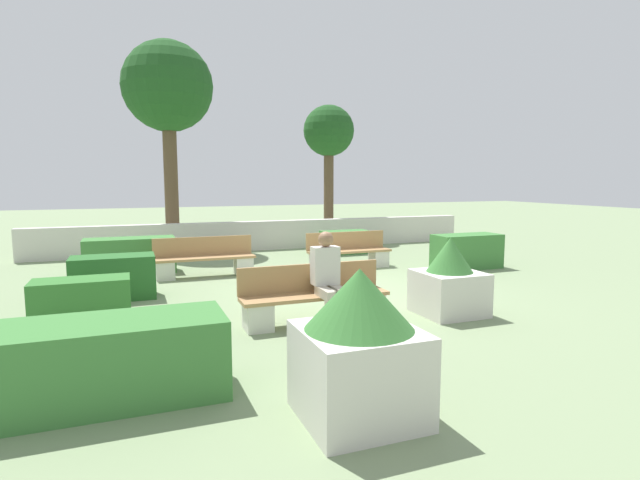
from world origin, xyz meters
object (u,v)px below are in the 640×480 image
Objects in this scene: bench_left_side at (205,261)px; tree_leftmost at (168,90)px; bench_right_side at (349,254)px; person_seated_man at (328,274)px; tree_center_left at (329,135)px; planter_corner_left at (449,281)px; planter_corner_right at (359,346)px; bench_front at (315,300)px.

bench_left_side is 0.35× the size of tree_leftmost.
bench_right_side is 1.49× the size of person_seated_man.
tree_center_left is at bearing 57.81° from bench_left_side.
planter_corner_left is 0.26× the size of tree_center_left.
tree_leftmost is at bearing 99.05° from person_seated_man.
bench_front is at bearing 77.06° from planter_corner_right.
planter_corner_right is (-0.65, -2.82, 0.31)m from bench_front.
bench_front is 0.45m from person_seated_man.
tree_leftmost is (-3.53, 4.69, 4.24)m from bench_right_side.
tree_center_left reaches higher than person_seated_man.
planter_corner_left is 3.71m from planter_corner_right.
person_seated_man is at bearing -108.95° from bench_right_side.
bench_front is 1.64× the size of planter_corner_right.
bench_right_side is at bearing -53.03° from tree_leftmost.
planter_corner_right is (-0.80, -2.68, -0.08)m from person_seated_man.
bench_right_side is 4.19m from planter_corner_left.
bench_right_side is (2.29, 3.88, -0.01)m from bench_front.
person_seated_man reaches higher than bench_front.
planter_corner_left is at bearing -101.09° from tree_center_left.
planter_corner_right is (0.31, -6.87, 0.31)m from bench_left_side.
person_seated_man reaches higher than planter_corner_left.
bench_left_side is at bearing -173.84° from bench_right_side.
bench_front is 1.82× the size of planter_corner_left.
bench_front is 9.64m from tree_leftmost.
bench_left_side is 6.88m from planter_corner_right.
planter_corner_left is 0.20× the size of tree_leftmost.
tree_leftmost is (-1.23, 8.57, 4.23)m from bench_front.
tree_leftmost is at bearing -173.52° from tree_center_left.
person_seated_man is at bearing 175.45° from planter_corner_left.
bench_left_side is 1.06× the size of bench_right_side.
bench_left_side is 5.30m from planter_corner_left.
bench_right_side is at bearing 62.01° from person_seated_man.
person_seated_man is 9.62m from tree_leftmost.
tree_leftmost is at bearing 136.00° from bench_right_side.
planter_corner_left is 10.29m from tree_leftmost.
person_seated_man reaches higher than bench_right_side.
bench_front is 1.09× the size of bench_right_side.
tree_center_left is at bearing 78.91° from planter_corner_left.
tree_leftmost reaches higher than tree_center_left.
bench_left_side is 7.75m from tree_center_left.
planter_corner_left is at bearing -8.07° from bench_front.
planter_corner_left reaches higher than bench_front.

